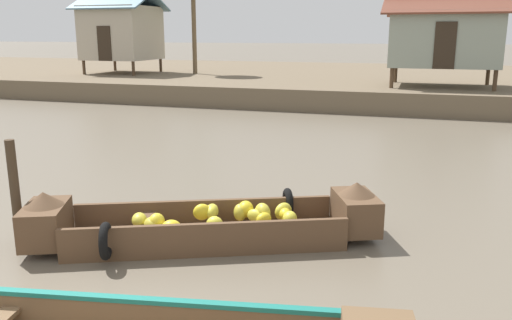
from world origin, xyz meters
TOP-DOWN VIEW (x-y plane):
  - ground_plane at (0.00, 10.00)m, footprint 300.00×300.00m
  - riverbank_strip at (0.00, 27.64)m, footprint 160.00×20.00m
  - banana_boat at (0.16, 4.16)m, footprint 5.13×3.00m
  - stilt_house_left at (-13.09, 23.51)m, footprint 4.14×3.93m
  - stilt_house_mid_left at (3.75, 20.87)m, footprint 4.98×3.58m
  - mooring_post at (-2.63, 3.37)m, footprint 0.14×0.14m

SIDE VIEW (x-z plane):
  - ground_plane at x=0.00m, z-range 0.00..0.00m
  - banana_boat at x=0.16m, z-range -0.13..0.74m
  - riverbank_strip at x=0.00m, z-range 0.00..0.89m
  - mooring_post at x=-2.63m, z-range 0.00..1.56m
  - stilt_house_mid_left at x=3.75m, z-range 1.03..4.76m
  - stilt_house_left at x=-13.09m, z-range 0.93..5.36m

